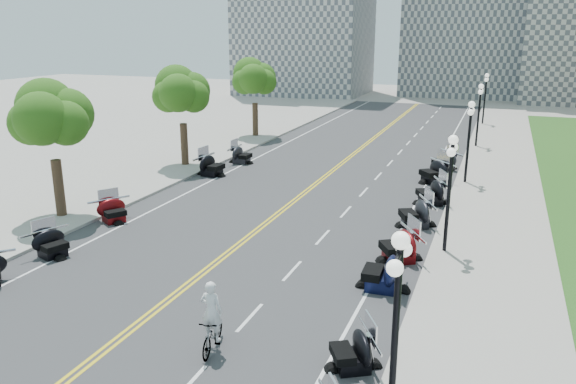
% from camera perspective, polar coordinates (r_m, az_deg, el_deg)
% --- Properties ---
extents(ground, '(160.00, 160.00, 0.00)m').
position_cam_1_polar(ground, '(23.54, -6.94, -6.83)').
color(ground, gray).
extents(road, '(16.00, 90.00, 0.01)m').
position_cam_1_polar(road, '(32.19, 1.32, -0.37)').
color(road, '#333335').
rests_on(road, ground).
extents(centerline_yellow_a, '(0.12, 90.00, 0.00)m').
position_cam_1_polar(centerline_yellow_a, '(32.22, 1.12, -0.34)').
color(centerline_yellow_a, yellow).
rests_on(centerline_yellow_a, road).
extents(centerline_yellow_b, '(0.12, 90.00, 0.00)m').
position_cam_1_polar(centerline_yellow_b, '(32.14, 1.52, -0.38)').
color(centerline_yellow_b, yellow).
rests_on(centerline_yellow_b, road).
extents(edge_line_north, '(0.12, 90.00, 0.00)m').
position_cam_1_polar(edge_line_north, '(30.74, 12.64, -1.55)').
color(edge_line_north, white).
rests_on(edge_line_north, road).
extents(edge_line_south, '(0.12, 90.00, 0.00)m').
position_cam_1_polar(edge_line_south, '(34.77, -8.66, 0.71)').
color(edge_line_south, white).
rests_on(edge_line_south, road).
extents(lane_dash_5, '(0.12, 2.00, 0.00)m').
position_cam_1_polar(lane_dash_5, '(19.01, -3.90, -12.58)').
color(lane_dash_5, white).
rests_on(lane_dash_5, road).
extents(lane_dash_6, '(0.12, 2.00, 0.00)m').
position_cam_1_polar(lane_dash_6, '(22.32, 0.43, -8.00)').
color(lane_dash_6, white).
rests_on(lane_dash_6, road).
extents(lane_dash_7, '(0.12, 2.00, 0.00)m').
position_cam_1_polar(lane_dash_7, '(25.82, 3.55, -4.60)').
color(lane_dash_7, white).
rests_on(lane_dash_7, road).
extents(lane_dash_8, '(0.12, 2.00, 0.00)m').
position_cam_1_polar(lane_dash_8, '(29.46, 5.89, -2.01)').
color(lane_dash_8, white).
rests_on(lane_dash_8, road).
extents(lane_dash_9, '(0.12, 2.00, 0.00)m').
position_cam_1_polar(lane_dash_9, '(33.17, 7.70, 0.00)').
color(lane_dash_9, white).
rests_on(lane_dash_9, road).
extents(lane_dash_10, '(0.12, 2.00, 0.00)m').
position_cam_1_polar(lane_dash_10, '(36.95, 9.15, 1.61)').
color(lane_dash_10, white).
rests_on(lane_dash_10, road).
extents(lane_dash_11, '(0.12, 2.00, 0.00)m').
position_cam_1_polar(lane_dash_11, '(40.77, 10.33, 2.91)').
color(lane_dash_11, white).
rests_on(lane_dash_11, road).
extents(lane_dash_12, '(0.12, 2.00, 0.00)m').
position_cam_1_polar(lane_dash_12, '(44.62, 11.30, 4.00)').
color(lane_dash_12, white).
rests_on(lane_dash_12, road).
extents(lane_dash_13, '(0.12, 2.00, 0.00)m').
position_cam_1_polar(lane_dash_13, '(48.49, 12.13, 4.90)').
color(lane_dash_13, white).
rests_on(lane_dash_13, road).
extents(lane_dash_14, '(0.12, 2.00, 0.00)m').
position_cam_1_polar(lane_dash_14, '(52.38, 12.83, 5.67)').
color(lane_dash_14, white).
rests_on(lane_dash_14, road).
extents(lane_dash_15, '(0.12, 2.00, 0.00)m').
position_cam_1_polar(lane_dash_15, '(56.29, 13.44, 6.34)').
color(lane_dash_15, white).
rests_on(lane_dash_15, road).
extents(lane_dash_16, '(0.12, 2.00, 0.00)m').
position_cam_1_polar(lane_dash_16, '(60.21, 13.97, 6.92)').
color(lane_dash_16, white).
rests_on(lane_dash_16, road).
extents(lane_dash_17, '(0.12, 2.00, 0.00)m').
position_cam_1_polar(lane_dash_17, '(64.14, 14.43, 7.42)').
color(lane_dash_17, white).
rests_on(lane_dash_17, road).
extents(lane_dash_18, '(0.12, 2.00, 0.00)m').
position_cam_1_polar(lane_dash_18, '(68.08, 14.85, 7.87)').
color(lane_dash_18, white).
rests_on(lane_dash_18, road).
extents(lane_dash_19, '(0.12, 2.00, 0.00)m').
position_cam_1_polar(lane_dash_19, '(72.03, 15.22, 8.27)').
color(lane_dash_19, white).
rests_on(lane_dash_19, road).
extents(sidewalk_north, '(5.00, 90.00, 0.15)m').
position_cam_1_polar(sidewalk_north, '(30.47, 20.28, -2.21)').
color(sidewalk_north, '#9E9991').
rests_on(sidewalk_north, ground).
extents(sidewalk_south, '(5.00, 90.00, 0.15)m').
position_cam_1_polar(sidewalk_south, '(36.90, -14.23, 1.39)').
color(sidewalk_south, '#9E9991').
rests_on(sidewalk_south, ground).
extents(distant_block_a, '(18.00, 14.00, 26.00)m').
position_cam_1_polar(distant_block_a, '(85.98, 1.74, 18.67)').
color(distant_block_a, gray).
rests_on(distant_block_a, ground).
extents(street_lamp_1, '(0.50, 1.20, 4.90)m').
position_cam_1_polar(street_lamp_1, '(12.98, 10.81, -14.38)').
color(street_lamp_1, black).
rests_on(street_lamp_1, sidewalk_north).
extents(street_lamp_2, '(0.50, 1.20, 4.90)m').
position_cam_1_polar(street_lamp_2, '(24.06, 16.01, -0.28)').
color(street_lamp_2, black).
rests_on(street_lamp_2, sidewalk_north).
extents(street_lamp_3, '(0.50, 1.20, 4.90)m').
position_cam_1_polar(street_lamp_3, '(35.74, 17.85, 4.80)').
color(street_lamp_3, black).
rests_on(street_lamp_3, sidewalk_north).
extents(street_lamp_4, '(0.50, 1.20, 4.90)m').
position_cam_1_polar(street_lamp_4, '(47.57, 18.79, 7.36)').
color(street_lamp_4, black).
rests_on(street_lamp_4, sidewalk_north).
extents(street_lamp_5, '(0.50, 1.20, 4.90)m').
position_cam_1_polar(street_lamp_5, '(59.48, 19.35, 8.90)').
color(street_lamp_5, black).
rests_on(street_lamp_5, sidewalk_north).
extents(tree_2, '(4.80, 4.80, 9.20)m').
position_cam_1_polar(tree_2, '(29.61, -22.91, 6.34)').
color(tree_2, '#235619').
rests_on(tree_2, sidewalk_south).
extents(tree_3, '(4.80, 4.80, 9.20)m').
position_cam_1_polar(tree_3, '(39.07, -10.73, 9.39)').
color(tree_3, '#235619').
rests_on(tree_3, sidewalk_south).
extents(tree_4, '(4.80, 4.80, 9.20)m').
position_cam_1_polar(tree_4, '(49.65, -3.41, 11.01)').
color(tree_4, '#235619').
rests_on(tree_4, sidewalk_south).
extents(motorcycle_n_4, '(2.42, 2.42, 1.23)m').
position_cam_1_polar(motorcycle_n_4, '(16.27, 6.57, -15.54)').
color(motorcycle_n_4, black).
rests_on(motorcycle_n_4, road).
extents(motorcycle_n_5, '(2.25, 2.25, 1.50)m').
position_cam_1_polar(motorcycle_n_5, '(20.85, 9.55, -7.81)').
color(motorcycle_n_5, black).
rests_on(motorcycle_n_5, road).
extents(motorcycle_n_6, '(2.94, 2.94, 1.49)m').
position_cam_1_polar(motorcycle_n_6, '(23.43, 11.21, -5.18)').
color(motorcycle_n_6, '#590A0C').
rests_on(motorcycle_n_6, road).
extents(motorcycle_n_7, '(2.88, 2.88, 1.51)m').
position_cam_1_polar(motorcycle_n_7, '(27.62, 12.83, -1.96)').
color(motorcycle_n_7, black).
rests_on(motorcycle_n_7, road).
extents(motorcycle_n_8, '(2.88, 2.88, 1.51)m').
position_cam_1_polar(motorcycle_n_8, '(31.38, 14.33, 0.12)').
color(motorcycle_n_8, black).
rests_on(motorcycle_n_8, road).
extents(motorcycle_n_9, '(3.16, 3.16, 1.57)m').
position_cam_1_polar(motorcycle_n_9, '(35.89, 14.61, 2.13)').
color(motorcycle_n_9, black).
rests_on(motorcycle_n_9, road).
extents(motorcycle_n_10, '(2.94, 2.94, 1.46)m').
position_cam_1_polar(motorcycle_n_10, '(39.45, 15.61, 3.21)').
color(motorcycle_n_10, black).
rests_on(motorcycle_n_10, road).
extents(motorcycle_s_5, '(2.33, 2.33, 1.27)m').
position_cam_1_polar(motorcycle_s_5, '(25.44, -22.89, -4.72)').
color(motorcycle_s_5, black).
rests_on(motorcycle_s_5, road).
extents(motorcycle_s_6, '(2.52, 2.52, 1.28)m').
position_cam_1_polar(motorcycle_s_6, '(28.96, -17.35, -1.70)').
color(motorcycle_s_6, '#590A0C').
rests_on(motorcycle_s_6, road).
extents(motorcycle_s_8, '(2.33, 2.33, 1.51)m').
position_cam_1_polar(motorcycle_s_8, '(36.80, -7.77, 2.80)').
color(motorcycle_s_8, black).
rests_on(motorcycle_s_8, road).
extents(motorcycle_s_9, '(1.97, 1.97, 1.37)m').
position_cam_1_polar(motorcycle_s_9, '(40.08, -4.75, 3.88)').
color(motorcycle_s_9, black).
rests_on(motorcycle_s_9, road).
extents(bicycle, '(0.86, 1.92, 1.11)m').
position_cam_1_polar(bicycle, '(17.15, -7.68, -14.03)').
color(bicycle, '#A51414').
rests_on(bicycle, road).
extents(cyclist_rider, '(0.68, 0.45, 1.87)m').
position_cam_1_polar(cyclist_rider, '(16.46, -7.88, -9.53)').
color(cyclist_rider, white).
rests_on(cyclist_rider, bicycle).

